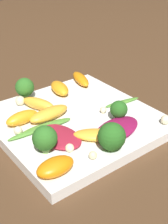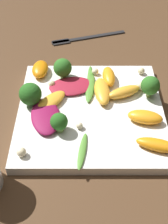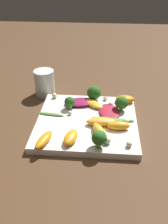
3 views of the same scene
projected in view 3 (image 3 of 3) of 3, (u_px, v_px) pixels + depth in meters
The scene contains 26 objects.
ground_plane at pixel (87, 125), 0.74m from camera, with size 2.40×2.40×0.00m, color #4C331E.
plate at pixel (87, 122), 0.73m from camera, with size 0.28×0.28×0.02m.
drinking_glass at pixel (45, 83), 0.87m from camera, with size 0.07×0.07×0.08m.
radicchio_leaf_0 at pixel (80, 102), 0.80m from camera, with size 0.07×0.10×0.01m.
radicchio_leaf_1 at pixel (109, 112), 0.75m from camera, with size 0.10×0.07×0.01m.
orange_segment_0 at pixel (71, 137), 0.64m from camera, with size 0.07×0.04×0.02m.
orange_segment_1 at pixel (93, 103), 0.79m from camera, with size 0.07×0.08×0.01m.
orange_segment_2 at pixel (99, 131), 0.66m from camera, with size 0.07×0.05×0.02m.
orange_segment_3 at pixel (101, 122), 0.70m from camera, with size 0.04×0.08×0.02m.
orange_segment_4 at pixel (118, 126), 0.68m from camera, with size 0.03×0.06×0.02m.
orange_segment_5 at pixel (44, 140), 0.64m from camera, with size 0.08×0.04×0.02m.
orange_segment_6 at pixel (125, 99), 0.80m from camera, with size 0.03×0.06×0.02m.
broccoli_floret_0 at pixel (70, 102), 0.77m from camera, with size 0.03×0.03×0.04m.
broccoli_floret_1 at pixel (121, 103), 0.76m from camera, with size 0.04×0.04×0.04m.
broccoli_floret_2 at pixel (94, 93), 0.81m from camera, with size 0.04×0.04×0.05m.
broccoli_floret_3 at pixel (99, 138), 0.61m from camera, with size 0.04×0.04×0.04m.
arugula_sprig_0 at pixel (108, 119), 0.72m from camera, with size 0.03×0.09×0.01m.
arugula_sprig_1 at pixel (117, 120), 0.72m from camera, with size 0.01×0.10×0.01m.
arugula_sprig_2 at pixel (51, 114), 0.75m from camera, with size 0.02×0.08×0.00m.
macadamia_nut_0 at pixel (129, 144), 0.62m from camera, with size 0.01×0.01×0.01m.
macadamia_nut_1 at pixel (126, 121), 0.71m from camera, with size 0.01×0.01×0.01m.
macadamia_nut_2 at pixel (70, 113), 0.74m from camera, with size 0.01×0.01×0.01m.
macadamia_nut_3 at pixel (105, 98), 0.82m from camera, with size 0.01×0.01×0.01m.
macadamia_nut_4 at pixel (55, 96), 0.83m from camera, with size 0.02×0.02×0.02m.
macadamia_nut_5 at pixel (111, 104), 0.79m from camera, with size 0.01×0.01×0.01m.
macadamia_nut_6 at pixel (107, 140), 0.63m from camera, with size 0.02×0.02×0.02m.
Camera 3 is at (0.60, 0.04, 0.42)m, focal length 42.00 mm.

